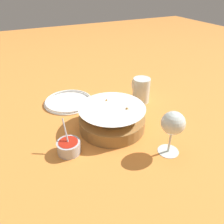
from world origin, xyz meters
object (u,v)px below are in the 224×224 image
(sauce_cup, at_px, (69,146))
(side_plate, at_px, (69,101))
(beer_mug, at_px, (141,91))
(food_basket, at_px, (112,119))
(wine_glass, at_px, (173,125))

(sauce_cup, height_order, side_plate, sauce_cup)
(sauce_cup, distance_m, beer_mug, 0.43)
(food_basket, bearing_deg, wine_glass, -152.02)
(food_basket, relative_size, wine_glass, 1.64)
(beer_mug, bearing_deg, sauce_cup, 115.75)
(food_basket, relative_size, side_plate, 1.12)
(food_basket, distance_m, sauce_cup, 0.20)
(wine_glass, bearing_deg, beer_mug, -16.54)
(wine_glass, relative_size, beer_mug, 1.27)
(food_basket, height_order, side_plate, food_basket)
(food_basket, xyz_separation_m, sauce_cup, (-0.06, 0.19, -0.02))
(food_basket, bearing_deg, beer_mug, -58.25)
(food_basket, xyz_separation_m, wine_glass, (-0.20, -0.11, 0.07))
(food_basket, distance_m, beer_mug, 0.24)
(beer_mug, bearing_deg, wine_glass, 163.46)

